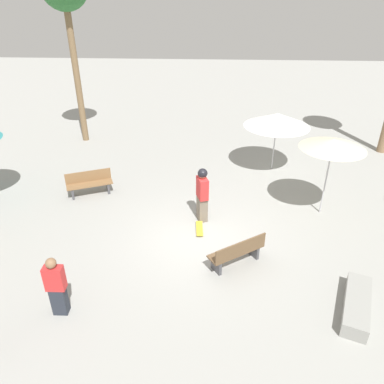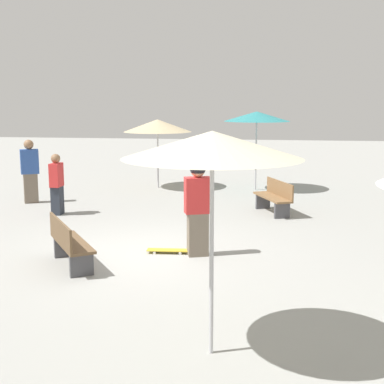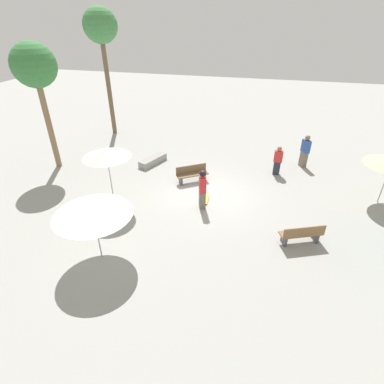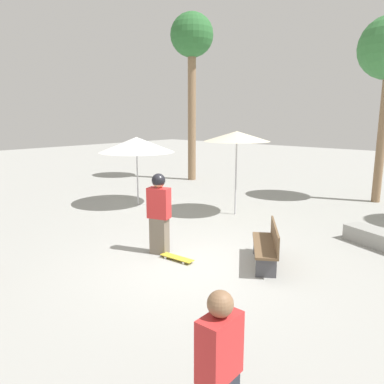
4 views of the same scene
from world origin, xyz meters
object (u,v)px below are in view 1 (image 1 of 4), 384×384
(shade_umbrella_cream, at_px, (333,144))
(bystander_far, at_px, (56,287))
(skater_main, at_px, (202,193))
(bench_near, at_px, (89,183))
(bench_far, at_px, (237,252))
(shade_umbrella_white, at_px, (277,120))
(skateboard, at_px, (199,228))
(concrete_ledge, at_px, (357,305))

(shade_umbrella_cream, bearing_deg, bystander_far, -56.03)
(skater_main, height_order, shade_umbrella_cream, shade_umbrella_cream)
(skater_main, distance_m, bystander_far, 5.13)
(bystander_far, bearing_deg, bench_near, -81.23)
(bench_near, relative_size, bystander_far, 1.05)
(bench_far, height_order, shade_umbrella_white, shade_umbrella_white)
(skateboard, relative_size, bench_far, 0.52)
(shade_umbrella_cream, bearing_deg, shade_umbrella_white, -160.25)
(bench_near, bearing_deg, bystander_far, 76.68)
(skater_main, distance_m, shade_umbrella_white, 4.94)
(skater_main, xyz_separation_m, bench_far, (2.16, 1.01, -0.56))
(concrete_ledge, distance_m, bench_far, 3.09)
(bystander_far, bearing_deg, concrete_ledge, -177.65)
(skateboard, relative_size, bench_near, 0.49)
(skateboard, height_order, concrete_ledge, concrete_ledge)
(bench_far, bearing_deg, skateboard, 90.07)
(bench_far, distance_m, shade_umbrella_cream, 4.54)
(concrete_ledge, distance_m, shade_umbrella_cream, 4.90)
(shade_umbrella_white, relative_size, bystander_far, 1.64)
(skateboard, bearing_deg, bench_near, -121.09)
(concrete_ledge, bearing_deg, skateboard, -129.35)
(bench_near, xyz_separation_m, bystander_far, (5.53, 0.95, 0.36))
(bystander_far, bearing_deg, skateboard, -132.45)
(skater_main, xyz_separation_m, bench_near, (-1.47, -4.08, -0.56))
(shade_umbrella_white, bearing_deg, concrete_ledge, 7.12)
(skateboard, relative_size, shade_umbrella_white, 0.32)
(bench_near, distance_m, shade_umbrella_white, 7.45)
(skateboard, distance_m, bench_near, 4.53)
(bench_far, bearing_deg, concrete_ledge, -63.27)
(concrete_ledge, height_order, bystander_far, bystander_far)
(skater_main, distance_m, bench_near, 4.37)
(skater_main, distance_m, shade_umbrella_cream, 4.24)
(concrete_ledge, height_order, shade_umbrella_cream, shade_umbrella_cream)
(concrete_ledge, xyz_separation_m, bystander_far, (0.40, -6.82, 0.59))
(skater_main, relative_size, bench_near, 1.11)
(bench_near, xyz_separation_m, shade_umbrella_cream, (0.78, 8.00, 2.01))
(shade_umbrella_white, bearing_deg, bench_far, -15.84)
(concrete_ledge, height_order, shade_umbrella_white, shade_umbrella_white)
(shade_umbrella_white, bearing_deg, bench_near, -69.93)
(skateboard, bearing_deg, concrete_ledge, 46.64)
(bench_near, bearing_deg, shade_umbrella_cream, 151.32)
(concrete_ledge, xyz_separation_m, shade_umbrella_cream, (-4.35, 0.22, 2.25))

